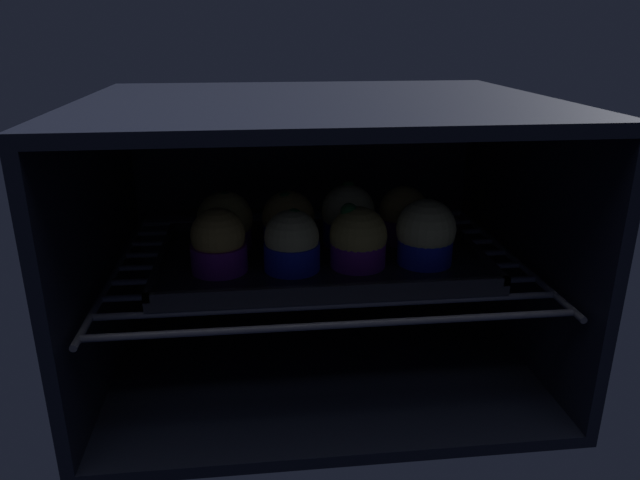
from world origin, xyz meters
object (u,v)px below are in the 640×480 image
muffin_row1_col0 (225,223)px  baking_tray (320,258)px  muffin_row0_col3 (426,234)px  muffin_row1_col1 (288,221)px  muffin_row0_col1 (292,243)px  muffin_row1_col2 (348,217)px  muffin_row0_col0 (218,243)px  muffin_row0_col2 (358,240)px  muffin_row1_col3 (403,217)px

muffin_row1_col0 → baking_tray: bearing=-18.9°
muffin_row0_col3 → muffin_row1_col1: size_ratio=1.08×
muffin_row0_col1 → muffin_row1_col2: (8.39, 8.61, 0.42)cm
baking_tray → muffin_row0_col0: (-13.07, -3.94, 4.17)cm
muffin_row0_col0 → muffin_row0_col3: (26.12, -0.36, 0.16)cm
muffin_row0_col2 → muffin_row0_col3: size_ratio=0.98×
muffin_row0_col3 → muffin_row1_col0: bearing=161.5°
muffin_row0_col1 → muffin_row0_col3: muffin_row0_col3 is taller
baking_tray → muffin_row0_col0: 14.27cm
muffin_row0_col0 → muffin_row0_col2: 17.41cm
muffin_row1_col0 → muffin_row1_col1: bearing=0.3°
baking_tray → muffin_row0_col3: bearing=-18.2°
muffin_row0_col0 → muffin_row1_col3: bearing=18.4°
baking_tray → muffin_row1_col1: muffin_row1_col1 is taller
baking_tray → muffin_row0_col0: size_ratio=5.25×
muffin_row0_col1 → muffin_row0_col3: (17.08, 0.22, 0.39)cm
muffin_row0_col0 → muffin_row0_col3: size_ratio=0.96×
muffin_row1_col3 → muffin_row1_col1: bearing=-179.4°
muffin_row1_col0 → muffin_row1_col3: (24.89, 0.21, -0.04)cm
muffin_row1_col0 → muffin_row1_col3: muffin_row1_col0 is taller
muffin_row0_col0 → muffin_row1_col0: 8.24cm
muffin_row0_col0 → muffin_row1_col0: same height
muffin_row0_col0 → muffin_row0_col1: muffin_row0_col0 is taller
muffin_row1_col0 → muffin_row1_col2: bearing=-0.7°
baking_tray → muffin_row1_col3: muffin_row1_col3 is taller
baking_tray → muffin_row1_col1: size_ratio=5.45×
muffin_row1_col2 → muffin_row0_col3: bearing=-44.0°
muffin_row1_col2 → muffin_row1_col3: size_ratio=1.12×
muffin_row0_col0 → muffin_row0_col3: muffin_row0_col3 is taller
muffin_row0_col0 → muffin_row0_col2: size_ratio=0.98×
muffin_row1_col2 → muffin_row1_col3: (7.97, 0.40, -0.38)cm
baking_tray → muffin_row1_col2: bearing=43.2°
muffin_row0_col0 → muffin_row1_col0: bearing=86.5°
muffin_row1_col2 → muffin_row1_col3: muffin_row1_col2 is taller
muffin_row0_col3 → muffin_row0_col0: bearing=179.2°
muffin_row0_col2 → muffin_row1_col2: size_ratio=0.94×
muffin_row0_col1 → muffin_row0_col2: bearing=1.6°
baking_tray → muffin_row1_col3: 13.72cm
muffin_row0_col1 → muffin_row1_col2: 12.02cm
muffin_row0_col2 → muffin_row1_col2: (0.02, 8.38, 0.44)cm
muffin_row0_col1 → muffin_row1_col0: (-8.54, 8.81, 0.07)cm
muffin_row1_col3 → muffin_row0_col2: bearing=-132.3°
muffin_row1_col1 → muffin_row1_col2: 8.29cm
baking_tray → muffin_row1_col2: size_ratio=4.82×
muffin_row0_col2 → muffin_row0_col3: muffin_row0_col3 is taller
muffin_row1_col1 → muffin_row0_col3: bearing=-26.9°
muffin_row0_col3 → muffin_row1_col3: 8.82cm
muffin_row1_col3 → muffin_row0_col1: bearing=-151.2°
baking_tray → muffin_row0_col2: size_ratio=5.13×
baking_tray → muffin_row0_col2: muffin_row0_col2 is taller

